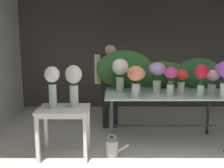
{
  "coord_description": "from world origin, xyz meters",
  "views": [
    {
      "loc": [
        -0.47,
        -2.52,
        1.73
      ],
      "look_at": [
        -0.49,
        1.29,
        1.05
      ],
      "focal_mm": 41.39,
      "sensor_mm": 36.0,
      "label": 1
    }
  ],
  "objects_px": {
    "vase_rosy_anemones": "(138,77)",
    "vase_scarlet_snapdragons": "(182,80)",
    "side_table_white": "(65,115)",
    "vase_blush_lilies": "(213,80)",
    "vase_lilac_roses": "(158,73)",
    "vase_fuchsia_carnations": "(172,76)",
    "vase_ivory_peonies": "(121,71)",
    "vase_coral_freesia": "(137,77)",
    "vase_cream_lisianthus_tall": "(74,81)",
    "vase_white_roses_tall": "(53,83)",
    "watering_can": "(113,148)",
    "vase_magenta_ranunculus": "(172,78)",
    "florist": "(111,77)",
    "display_table_glass": "(166,100)",
    "vase_crimson_dahlias": "(202,77)"
  },
  "relations": [
    {
      "from": "vase_rosy_anemones",
      "to": "vase_scarlet_snapdragons",
      "type": "distance_m",
      "value": 0.69
    },
    {
      "from": "side_table_white",
      "to": "vase_blush_lilies",
      "type": "bearing_deg",
      "value": 8.75
    },
    {
      "from": "vase_lilac_roses",
      "to": "vase_scarlet_snapdragons",
      "type": "distance_m",
      "value": 0.39
    },
    {
      "from": "vase_fuchsia_carnations",
      "to": "vase_ivory_peonies",
      "type": "height_order",
      "value": "vase_ivory_peonies"
    },
    {
      "from": "vase_rosy_anemones",
      "to": "vase_coral_freesia",
      "type": "bearing_deg",
      "value": -99.77
    },
    {
      "from": "vase_fuchsia_carnations",
      "to": "vase_scarlet_snapdragons",
      "type": "bearing_deg",
      "value": -68.98
    },
    {
      "from": "side_table_white",
      "to": "vase_cream_lisianthus_tall",
      "type": "relative_size",
      "value": 1.21
    },
    {
      "from": "vase_blush_lilies",
      "to": "vase_scarlet_snapdragons",
      "type": "relative_size",
      "value": 0.98
    },
    {
      "from": "vase_fuchsia_carnations",
      "to": "vase_white_roses_tall",
      "type": "xyz_separation_m",
      "value": [
        -1.83,
        -0.64,
        -0.0
      ]
    },
    {
      "from": "vase_coral_freesia",
      "to": "vase_white_roses_tall",
      "type": "bearing_deg",
      "value": -172.89
    },
    {
      "from": "watering_can",
      "to": "vase_magenta_ranunculus",
      "type": "bearing_deg",
      "value": 14.25
    },
    {
      "from": "florist",
      "to": "vase_rosy_anemones",
      "type": "relative_size",
      "value": 3.9
    },
    {
      "from": "display_table_glass",
      "to": "side_table_white",
      "type": "distance_m",
      "value": 1.64
    },
    {
      "from": "display_table_glass",
      "to": "vase_crimson_dahlias",
      "type": "xyz_separation_m",
      "value": [
        0.46,
        -0.32,
        0.43
      ]
    },
    {
      "from": "vase_crimson_dahlias",
      "to": "vase_fuchsia_carnations",
      "type": "bearing_deg",
      "value": 125.81
    },
    {
      "from": "vase_crimson_dahlias",
      "to": "vase_cream_lisianthus_tall",
      "type": "distance_m",
      "value": 1.88
    },
    {
      "from": "side_table_white",
      "to": "vase_white_roses_tall",
      "type": "bearing_deg",
      "value": -179.87
    },
    {
      "from": "vase_coral_freesia",
      "to": "vase_cream_lisianthus_tall",
      "type": "height_order",
      "value": "vase_cream_lisianthus_tall"
    },
    {
      "from": "vase_crimson_dahlias",
      "to": "vase_scarlet_snapdragons",
      "type": "height_order",
      "value": "vase_crimson_dahlias"
    },
    {
      "from": "vase_ivory_peonies",
      "to": "vase_blush_lilies",
      "type": "bearing_deg",
      "value": -9.07
    },
    {
      "from": "vase_crimson_dahlias",
      "to": "vase_white_roses_tall",
      "type": "bearing_deg",
      "value": -175.71
    },
    {
      "from": "display_table_glass",
      "to": "vase_blush_lilies",
      "type": "relative_size",
      "value": 5.06
    },
    {
      "from": "vase_blush_lilies",
      "to": "display_table_glass",
      "type": "bearing_deg",
      "value": 168.93
    },
    {
      "from": "vase_ivory_peonies",
      "to": "vase_scarlet_snapdragons",
      "type": "height_order",
      "value": "vase_ivory_peonies"
    },
    {
      "from": "watering_can",
      "to": "vase_scarlet_snapdragons",
      "type": "bearing_deg",
      "value": 19.56
    },
    {
      "from": "display_table_glass",
      "to": "vase_ivory_peonies",
      "type": "height_order",
      "value": "vase_ivory_peonies"
    },
    {
      "from": "vase_coral_freesia",
      "to": "vase_magenta_ranunculus",
      "type": "relative_size",
      "value": 1.06
    },
    {
      "from": "vase_ivory_peonies",
      "to": "vase_rosy_anemones",
      "type": "height_order",
      "value": "vase_ivory_peonies"
    },
    {
      "from": "vase_blush_lilies",
      "to": "vase_rosy_anemones",
      "type": "distance_m",
      "value": 1.17
    },
    {
      "from": "side_table_white",
      "to": "vase_crimson_dahlias",
      "type": "distance_m",
      "value": 2.1
    },
    {
      "from": "vase_fuchsia_carnations",
      "to": "vase_cream_lisianthus_tall",
      "type": "bearing_deg",
      "value": -159.14
    },
    {
      "from": "vase_rosy_anemones",
      "to": "vase_scarlet_snapdragons",
      "type": "relative_size",
      "value": 1.06
    },
    {
      "from": "vase_crimson_dahlias",
      "to": "vase_magenta_ranunculus",
      "type": "bearing_deg",
      "value": 174.9
    },
    {
      "from": "vase_fuchsia_carnations",
      "to": "vase_cream_lisianthus_tall",
      "type": "distance_m",
      "value": 1.64
    },
    {
      "from": "vase_ivory_peonies",
      "to": "vase_white_roses_tall",
      "type": "relative_size",
      "value": 0.9
    },
    {
      "from": "florist",
      "to": "side_table_white",
      "type": "bearing_deg",
      "value": -118.32
    },
    {
      "from": "vase_lilac_roses",
      "to": "vase_magenta_ranunculus",
      "type": "height_order",
      "value": "vase_lilac_roses"
    },
    {
      "from": "vase_fuchsia_carnations",
      "to": "vase_scarlet_snapdragons",
      "type": "height_order",
      "value": "vase_fuchsia_carnations"
    },
    {
      "from": "side_table_white",
      "to": "vase_rosy_anemones",
      "type": "distance_m",
      "value": 1.27
    },
    {
      "from": "vase_magenta_ranunculus",
      "to": "vase_scarlet_snapdragons",
      "type": "bearing_deg",
      "value": 38.18
    },
    {
      "from": "display_table_glass",
      "to": "florist",
      "type": "relative_size",
      "value": 1.2
    },
    {
      "from": "vase_ivory_peonies",
      "to": "display_table_glass",
      "type": "bearing_deg",
      "value": -7.14
    },
    {
      "from": "florist",
      "to": "vase_crimson_dahlias",
      "type": "xyz_separation_m",
      "value": [
        1.36,
        -1.08,
        0.16
      ]
    },
    {
      "from": "vase_rosy_anemones",
      "to": "vase_cream_lisianthus_tall",
      "type": "relative_size",
      "value": 0.68
    },
    {
      "from": "vase_lilac_roses",
      "to": "florist",
      "type": "bearing_deg",
      "value": 133.53
    },
    {
      "from": "side_table_white",
      "to": "florist",
      "type": "height_order",
      "value": "florist"
    },
    {
      "from": "vase_ivory_peonies",
      "to": "vase_magenta_ranunculus",
      "type": "relative_size",
      "value": 1.23
    },
    {
      "from": "display_table_glass",
      "to": "vase_crimson_dahlias",
      "type": "height_order",
      "value": "vase_crimson_dahlias"
    },
    {
      "from": "vase_blush_lilies",
      "to": "vase_crimson_dahlias",
      "type": "relative_size",
      "value": 0.79
    },
    {
      "from": "florist",
      "to": "vase_cream_lisianthus_tall",
      "type": "bearing_deg",
      "value": -113.76
    }
  ]
}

